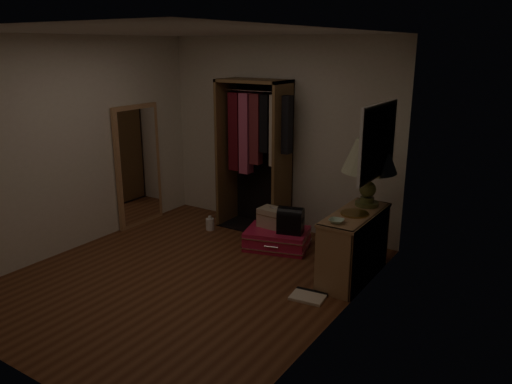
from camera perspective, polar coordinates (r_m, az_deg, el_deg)
ground at (r=5.67m, az=-7.90°, el=-9.60°), size 4.00×4.00×0.00m
room_walls at (r=5.18m, az=-7.60°, el=5.44°), size 3.52×4.02×2.60m
console_bookshelf at (r=5.60m, az=11.24°, el=-5.72°), size 0.42×1.12×0.75m
open_wardrobe at (r=6.77m, az=-0.00°, el=5.69°), size 1.05×0.50×2.05m
floor_mirror at (r=7.20m, az=-13.29°, el=2.93°), size 0.06×0.80×1.70m
pink_suitcase at (r=6.35m, az=2.42°, el=-5.35°), size 0.91×0.76×0.24m
train_case at (r=6.37m, az=1.96°, el=-2.93°), size 0.37×0.27×0.26m
black_bag at (r=6.16m, az=3.98°, el=-3.15°), size 0.35×0.27×0.34m
table_lamp at (r=5.58m, az=12.88°, el=3.90°), size 0.77×0.77×0.76m
brass_tray at (r=5.41m, az=11.19°, el=-2.41°), size 0.35×0.35×0.02m
ceramic_bowl at (r=5.11m, az=9.18°, el=-3.29°), size 0.17×0.17×0.04m
white_jug at (r=6.98m, az=-5.28°, el=-3.65°), size 0.15×0.15×0.20m
floor_book at (r=5.24m, az=6.05°, el=-11.71°), size 0.37×0.31×0.03m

